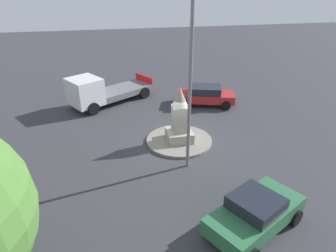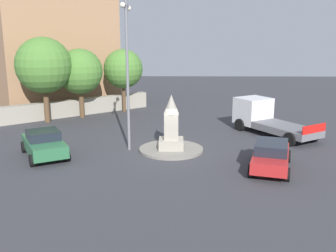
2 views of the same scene
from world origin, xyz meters
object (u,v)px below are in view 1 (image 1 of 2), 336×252
Objects in this scene: monument at (180,119)px; truck_white_waiting at (100,91)px; car_green_parked_left at (255,213)px; streetlamp at (191,66)px; car_red_far_side at (205,95)px.

monument reaches higher than truck_white_waiting.
car_green_parked_left is (-1.24, 6.93, -0.69)m from monument.
car_green_parked_left is at bearing 107.09° from streetlamp.
monument is at bearing 124.47° from truck_white_waiting.
monument is at bearing -93.39° from streetlamp.
car_green_parked_left reaches higher than car_red_far_side.
monument is 0.73× the size of car_green_parked_left.
car_green_parked_left is at bearing 81.26° from car_red_far_side.
truck_white_waiting is (4.32, -6.29, -0.39)m from monument.
truck_white_waiting is at bearing -10.19° from car_red_far_side.
car_red_far_side is 12.04m from car_green_parked_left.
truck_white_waiting is at bearing -67.22° from car_green_parked_left.
monument reaches higher than car_red_far_side.
car_green_parked_left is at bearing 112.78° from truck_white_waiting.
streetlamp is at bearing 115.54° from truck_white_waiting.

